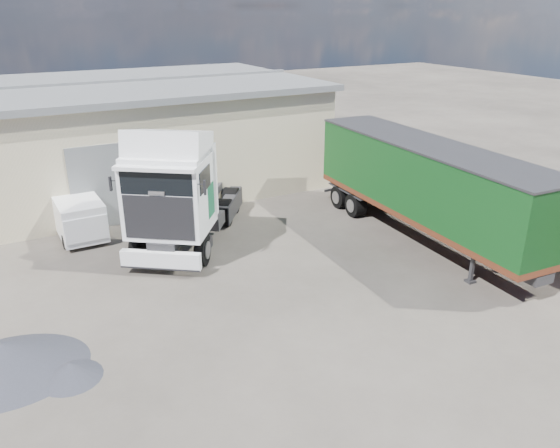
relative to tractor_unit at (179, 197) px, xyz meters
name	(u,v)px	position (x,y,z in m)	size (l,w,h in m)	color
ground	(268,318)	(0.58, -6.27, -2.11)	(120.00, 120.00, 0.00)	black
warehouse	(3,146)	(-5.42, 9.73, 0.55)	(30.60, 12.60, 5.42)	beige
brick_boundary_wall	(422,177)	(12.08, -0.27, -0.86)	(0.35, 26.00, 2.50)	brown
tractor_unit	(179,197)	(0.00, 0.00, 0.00)	(6.60, 7.59, 5.02)	black
box_trailer	(424,182)	(8.91, -3.71, 0.31)	(3.20, 12.09, 3.98)	#2D2D30
panel_van	(77,215)	(-3.31, 3.36, -1.24)	(1.77, 4.14, 1.68)	black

